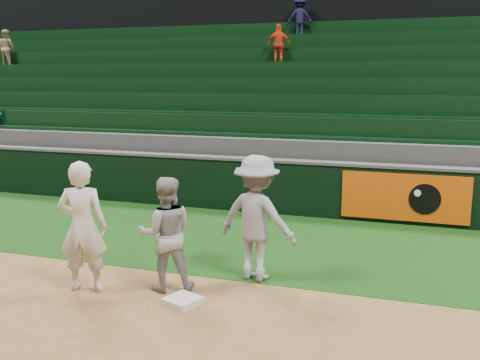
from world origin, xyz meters
name	(u,v)px	position (x,y,z in m)	size (l,w,h in m)	color
ground	(172,298)	(0.00, 0.00, 0.00)	(70.00, 70.00, 0.00)	brown
foul_grass	(239,238)	(0.00, 3.00, 0.00)	(36.00, 4.20, 0.01)	black
upper_deck	(345,8)	(0.00, 17.45, 6.00)	(40.00, 12.00, 12.00)	black
first_base	(182,301)	(0.22, -0.14, 0.05)	(0.43, 0.43, 0.10)	silver
first_baseman	(83,227)	(-1.33, -0.12, 0.96)	(0.70, 0.46, 1.92)	silver
baserunner	(166,234)	(-0.22, 0.30, 0.84)	(0.82, 0.64, 1.68)	gray
base_coach	(257,218)	(0.92, 1.10, 0.97)	(1.24, 0.71, 1.92)	gray
field_wall	(270,185)	(0.03, 5.20, 0.63)	(36.00, 0.45, 1.25)	black
stadium_seating	(303,125)	(-0.01, 8.97, 1.70)	(36.00, 5.95, 5.58)	#353538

